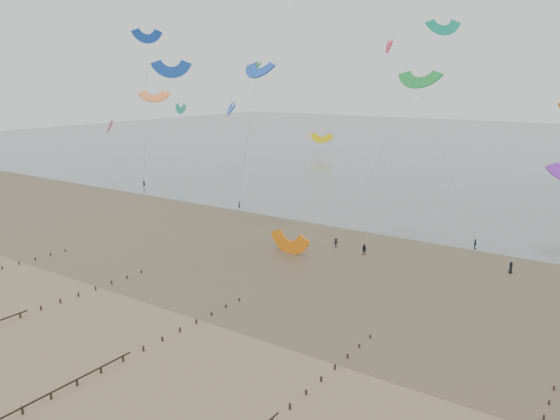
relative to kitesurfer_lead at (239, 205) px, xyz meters
The scene contains 6 objects.
ground 58.73m from the kitesurfer_lead, 61.94° to the right, with size 500.00×500.00×0.00m, color brown.
sea_and_shore 29.30m from the kitesurfer_lead, 36.49° to the right, with size 500.00×665.00×0.03m.
kitesurfer_lead is the anchor object (origin of this frame).
kitesurfers 46.50m from the kitesurfer_lead, ahead, with size 138.59×24.40×1.78m.
grounded_kite 32.73m from the kitesurfer_lead, 37.40° to the right, with size 6.85×3.59×5.22m, color orange, non-canonical shape.
kites_airborne 48.14m from the kitesurfer_lead, 70.23° to the left, with size 250.44×114.76×39.09m.
Camera 1 is at (44.39, -38.05, 27.14)m, focal length 35.00 mm.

